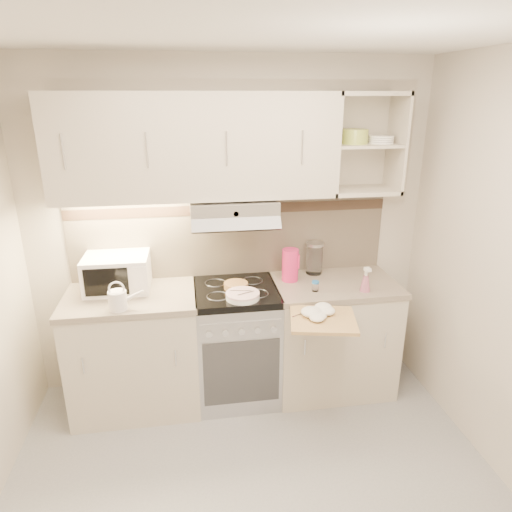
{
  "coord_description": "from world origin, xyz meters",
  "views": [
    {
      "loc": [
        -0.33,
        -1.93,
        2.23
      ],
      "look_at": [
        0.12,
        0.95,
        1.2
      ],
      "focal_mm": 32.0,
      "sensor_mm": 36.0,
      "label": 1
    }
  ],
  "objects": [
    {
      "name": "ground",
      "position": [
        0.0,
        0.0,
        0.0
      ],
      "size": [
        3.0,
        3.0,
        0.0
      ],
      "primitive_type": "plane",
      "color": "gray",
      "rests_on": "ground"
    },
    {
      "name": "room_shell",
      "position": [
        0.0,
        0.37,
        1.63
      ],
      "size": [
        3.04,
        2.84,
        2.52
      ],
      "color": "beige",
      "rests_on": "ground"
    },
    {
      "name": "base_cabinet_left",
      "position": [
        -0.75,
        1.1,
        0.43
      ],
      "size": [
        0.9,
        0.6,
        0.86
      ],
      "primitive_type": "cube",
      "color": "beige",
      "rests_on": "ground"
    },
    {
      "name": "worktop_left",
      "position": [
        -0.75,
        1.1,
        0.88
      ],
      "size": [
        0.92,
        0.62,
        0.04
      ],
      "primitive_type": "cube",
      "color": "gray",
      "rests_on": "base_cabinet_left"
    },
    {
      "name": "base_cabinet_right",
      "position": [
        0.75,
        1.1,
        0.43
      ],
      "size": [
        0.9,
        0.6,
        0.86
      ],
      "primitive_type": "cube",
      "color": "beige",
      "rests_on": "ground"
    },
    {
      "name": "worktop_right",
      "position": [
        0.75,
        1.1,
        0.88
      ],
      "size": [
        0.92,
        0.62,
        0.04
      ],
      "primitive_type": "cube",
      "color": "gray",
      "rests_on": "base_cabinet_right"
    },
    {
      "name": "electric_range",
      "position": [
        0.0,
        1.1,
        0.45
      ],
      "size": [
        0.6,
        0.6,
        0.9
      ],
      "color": "#B7B7BC",
      "rests_on": "ground"
    },
    {
      "name": "microwave",
      "position": [
        -0.84,
        1.22,
        1.03
      ],
      "size": [
        0.46,
        0.35,
        0.25
      ],
      "rotation": [
        0.0,
        0.0,
        -0.02
      ],
      "color": "white",
      "rests_on": "worktop_left"
    },
    {
      "name": "watering_can",
      "position": [
        -0.79,
        0.88,
        0.97
      ],
      "size": [
        0.23,
        0.12,
        0.2
      ],
      "rotation": [
        0.0,
        0.0,
        0.06
      ],
      "color": "white",
      "rests_on": "worktop_left"
    },
    {
      "name": "plate_stack",
      "position": [
        0.03,
        0.92,
        0.92
      ],
      "size": [
        0.23,
        0.23,
        0.05
      ],
      "rotation": [
        0.0,
        0.0,
        -0.02
      ],
      "color": "white",
      "rests_on": "electric_range"
    },
    {
      "name": "bread_loaf",
      "position": [
        0.0,
        1.1,
        0.92
      ],
      "size": [
        0.17,
        0.17,
        0.04
      ],
      "primitive_type": "cylinder",
      "color": "olive",
      "rests_on": "electric_range"
    },
    {
      "name": "pink_pitcher",
      "position": [
        0.42,
        1.19,
        1.02
      ],
      "size": [
        0.13,
        0.12,
        0.25
      ],
      "rotation": [
        0.0,
        0.0,
        -0.27
      ],
      "color": "#E02264",
      "rests_on": "worktop_right"
    },
    {
      "name": "glass_jar",
      "position": [
        0.64,
        1.3,
        1.03
      ],
      "size": [
        0.13,
        0.13,
        0.25
      ],
      "rotation": [
        0.0,
        0.0,
        -0.16
      ],
      "color": "white",
      "rests_on": "worktop_right"
    },
    {
      "name": "spice_jar",
      "position": [
        0.56,
        0.97,
        0.94
      ],
      "size": [
        0.05,
        0.05,
        0.08
      ],
      "rotation": [
        0.0,
        0.0,
        -0.04
      ],
      "color": "silver",
      "rests_on": "worktop_right"
    },
    {
      "name": "spray_bottle",
      "position": [
        0.91,
        0.91,
        0.98
      ],
      "size": [
        0.07,
        0.07,
        0.19
      ],
      "rotation": [
        0.0,
        0.0,
        0.15
      ],
      "color": "#FF98C3",
      "rests_on": "worktop_right"
    },
    {
      "name": "cutting_board",
      "position": [
        0.5,
        0.58,
        0.87
      ],
      "size": [
        0.48,
        0.45,
        0.02
      ],
      "primitive_type": "cube",
      "rotation": [
        0.0,
        0.0,
        -0.21
      ],
      "color": "tan",
      "rests_on": "base_cabinet_right"
    },
    {
      "name": "dish_towel",
      "position": [
        0.49,
        0.62,
        0.92
      ],
      "size": [
        0.28,
        0.25,
        0.07
      ],
      "primitive_type": null,
      "rotation": [
        0.0,
        0.0,
        0.15
      ],
      "color": "white",
      "rests_on": "cutting_board"
    }
  ]
}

